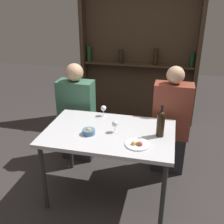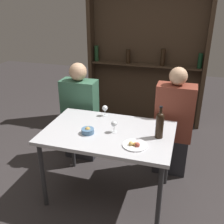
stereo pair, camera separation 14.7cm
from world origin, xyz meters
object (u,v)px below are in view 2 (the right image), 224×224
at_px(wine_bottle, 160,124).
at_px(wine_glass_1, 114,125).
at_px(seated_person_right, 173,126).
at_px(seated_person_left, 80,115).
at_px(food_plate_0, 135,145).
at_px(snack_bowl, 88,131).
at_px(wine_glass_0, 105,109).

distance_m(wine_bottle, wine_glass_1, 0.43).
bearing_deg(seated_person_right, seated_person_left, -180.00).
relative_size(food_plate_0, snack_bowl, 1.83).
xyz_separation_m(wine_bottle, seated_person_left, (-1.04, 0.58, -0.31)).
bearing_deg(seated_person_left, seated_person_right, 0.00).
xyz_separation_m(wine_glass_0, seated_person_right, (0.72, 0.27, -0.24)).
height_order(food_plate_0, seated_person_left, seated_person_left).
bearing_deg(seated_person_left, snack_bowl, -61.15).
bearing_deg(snack_bowl, wine_glass_1, 22.44).
bearing_deg(wine_bottle, food_plate_0, -129.64).
height_order(wine_glass_0, wine_glass_1, wine_glass_0).
bearing_deg(wine_glass_1, seated_person_right, 49.39).
height_order(wine_bottle, snack_bowl, wine_bottle).
bearing_deg(wine_glass_1, wine_bottle, 2.97).
bearing_deg(wine_glass_0, food_plate_0, -49.75).
height_order(wine_glass_1, food_plate_0, wine_glass_1).
bearing_deg(wine_bottle, seated_person_right, 80.56).
bearing_deg(snack_bowl, food_plate_0, -11.50).
height_order(wine_glass_1, snack_bowl, wine_glass_1).
relative_size(wine_bottle, wine_glass_0, 2.63).
bearing_deg(food_plate_0, wine_glass_0, 130.25).
relative_size(wine_glass_1, snack_bowl, 0.97).
bearing_deg(seated_person_left, wine_glass_1, -44.39).
xyz_separation_m(wine_glass_0, snack_bowl, (-0.03, -0.43, -0.06)).
height_order(snack_bowl, seated_person_left, seated_person_left).
bearing_deg(wine_glass_0, snack_bowl, -94.04).
distance_m(wine_glass_1, food_plate_0, 0.32).
height_order(wine_glass_1, seated_person_left, seated_person_left).
relative_size(wine_glass_0, seated_person_right, 0.09).
bearing_deg(food_plate_0, wine_bottle, 50.36).
distance_m(food_plate_0, seated_person_left, 1.19).
height_order(wine_bottle, food_plate_0, wine_bottle).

